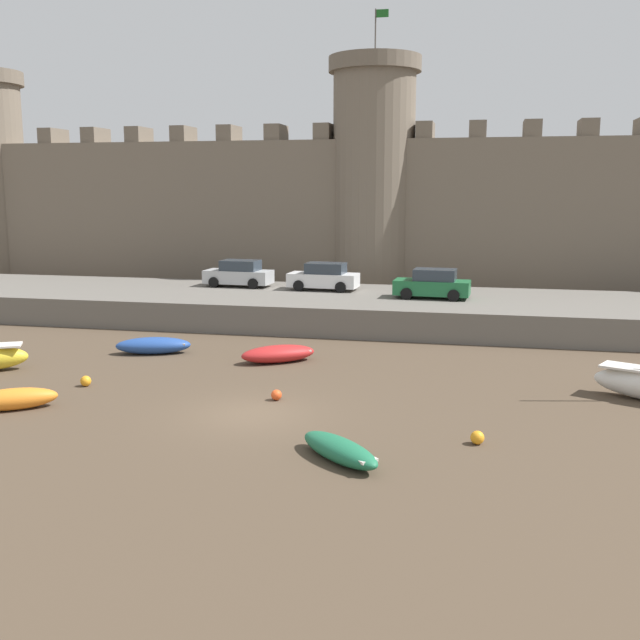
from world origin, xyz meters
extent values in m
plane|color=#4C3D2D|center=(0.00, 0.00, 0.00)|extent=(160.00, 160.00, 0.00)
cube|color=#666059|center=(0.00, 18.00, 0.77)|extent=(71.55, 10.00, 1.54)
cube|color=#706354|center=(0.00, 28.04, 5.34)|extent=(59.55, 2.80, 10.69)
cylinder|color=#706354|center=(0.00, 28.04, 7.53)|extent=(5.51, 5.51, 15.07)
cylinder|color=#675B4D|center=(0.00, 28.04, 15.57)|extent=(6.17, 6.17, 1.00)
cylinder|color=#4C4742|center=(0.00, 28.04, 17.57)|extent=(0.10, 0.10, 3.00)
cube|color=#19591E|center=(0.45, 28.04, 18.77)|extent=(0.80, 0.04, 0.50)
cube|color=#6A5E4F|center=(-23.97, 28.04, 11.24)|extent=(1.10, 2.52, 1.10)
cube|color=#6A5E4F|center=(-20.54, 28.04, 11.24)|extent=(1.10, 2.52, 1.10)
cube|color=#6A5E4F|center=(-17.12, 28.04, 11.24)|extent=(1.10, 2.52, 1.10)
cube|color=#6A5E4F|center=(-13.70, 28.04, 11.24)|extent=(1.10, 2.52, 1.10)
cube|color=#6A5E4F|center=(-10.27, 28.04, 11.24)|extent=(1.10, 2.52, 1.10)
cube|color=#6A5E4F|center=(-6.85, 28.04, 11.24)|extent=(1.10, 2.52, 1.10)
cube|color=#6A5E4F|center=(-3.42, 28.04, 11.24)|extent=(1.10, 2.52, 1.10)
cube|color=#6A5E4F|center=(3.42, 28.04, 11.24)|extent=(1.10, 2.52, 1.10)
cube|color=#6A5E4F|center=(6.85, 28.04, 11.24)|extent=(1.10, 2.52, 1.10)
cube|color=#6A5E4F|center=(10.27, 28.04, 11.24)|extent=(1.10, 2.52, 1.10)
cube|color=#6A5E4F|center=(13.70, 28.04, 11.24)|extent=(1.10, 2.52, 1.10)
ellipsoid|color=#1E6B47|center=(3.75, -3.62, 0.32)|extent=(3.04, 2.92, 0.64)
ellipsoid|color=#339266|center=(3.75, -3.62, 0.38)|extent=(2.46, 2.36, 0.35)
cube|color=beige|center=(3.57, -3.46, 0.42)|extent=(0.71, 0.75, 0.06)
cube|color=beige|center=(4.67, -4.48, 0.40)|extent=(0.57, 0.59, 0.08)
ellipsoid|color=red|center=(-1.14, 7.55, 0.38)|extent=(3.49, 2.90, 0.75)
ellipsoid|color=#F23939|center=(-1.14, 7.55, 0.44)|extent=(2.83, 2.33, 0.41)
cube|color=beige|center=(-1.35, 7.42, 0.48)|extent=(0.76, 1.02, 0.06)
cube|color=beige|center=(-0.06, 8.27, 0.46)|extent=(0.62, 0.74, 0.08)
ellipsoid|color=orange|center=(-8.22, -1.26, 0.38)|extent=(2.99, 2.41, 0.75)
ellipsoid|color=gold|center=(-8.22, -1.26, 0.44)|extent=(2.43, 1.95, 0.41)
cube|color=beige|center=(-8.03, -1.13, 0.48)|extent=(0.59, 0.75, 0.06)
ellipsoid|color=#234793|center=(-7.23, 7.96, 0.38)|extent=(3.62, 2.20, 0.77)
ellipsoid|color=blue|center=(-7.23, 7.96, 0.44)|extent=(2.95, 1.76, 0.42)
cube|color=beige|center=(-7.47, 7.88, 0.48)|extent=(0.51, 1.03, 0.06)
cube|color=beige|center=(-5.96, 8.38, 0.46)|extent=(0.47, 0.71, 0.08)
sphere|color=orange|center=(-7.34, 2.10, 0.21)|extent=(0.41, 0.41, 0.41)
sphere|color=#E04C1E|center=(0.38, 1.82, 0.20)|extent=(0.39, 0.39, 0.39)
sphere|color=orange|center=(7.53, -1.41, 0.21)|extent=(0.42, 0.42, 0.42)
cube|color=silver|center=(-1.73, 19.73, 2.14)|extent=(4.19, 1.92, 0.80)
cube|color=#2D3842|center=(-1.58, 19.72, 2.84)|extent=(2.33, 1.62, 0.64)
cylinder|color=black|center=(-3.04, 18.95, 1.86)|extent=(0.65, 0.21, 0.64)
cylinder|color=black|center=(-2.95, 20.65, 1.86)|extent=(0.65, 0.21, 0.64)
cylinder|color=black|center=(-0.50, 18.81, 1.86)|extent=(0.65, 0.21, 0.64)
cylinder|color=black|center=(-0.41, 20.51, 1.86)|extent=(0.65, 0.21, 0.64)
cube|color=#1E6638|center=(4.80, 17.78, 2.14)|extent=(4.19, 1.92, 0.80)
cube|color=#2D3842|center=(4.95, 17.77, 2.84)|extent=(2.33, 1.62, 0.64)
cylinder|color=black|center=(3.48, 17.00, 1.86)|extent=(0.65, 0.21, 0.64)
cylinder|color=black|center=(3.58, 18.69, 1.86)|extent=(0.65, 0.21, 0.64)
cylinder|color=black|center=(6.02, 16.86, 1.86)|extent=(0.65, 0.21, 0.64)
cylinder|color=black|center=(6.11, 18.55, 1.86)|extent=(0.65, 0.21, 0.64)
cube|color=#B2B5B7|center=(-7.16, 20.19, 2.14)|extent=(4.19, 1.92, 0.80)
cube|color=#2D3842|center=(-7.01, 20.19, 2.84)|extent=(2.33, 1.62, 0.64)
cylinder|color=black|center=(-8.48, 19.41, 1.86)|extent=(0.65, 0.21, 0.64)
cylinder|color=black|center=(-8.39, 21.11, 1.86)|extent=(0.65, 0.21, 0.64)
cylinder|color=black|center=(-5.94, 19.27, 1.86)|extent=(0.65, 0.21, 0.64)
cylinder|color=black|center=(-5.85, 20.97, 1.86)|extent=(0.65, 0.21, 0.64)
camera|label=1|loc=(7.49, -23.33, 7.63)|focal=42.00mm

